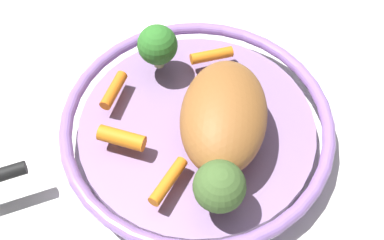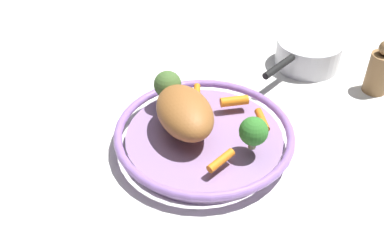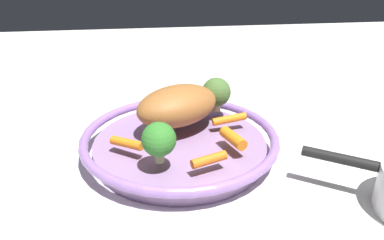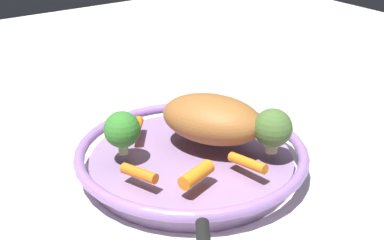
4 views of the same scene
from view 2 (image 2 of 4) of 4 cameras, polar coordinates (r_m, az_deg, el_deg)
name	(u,v)px [view 2 (image 2 of 4)]	position (r m, az deg, el deg)	size (l,w,h in m)	color
ground_plane	(204,145)	(0.89, 1.53, -3.25)	(2.17, 2.17, 0.00)	silver
serving_bowl	(204,136)	(0.87, 1.56, -2.12)	(0.35, 0.35, 0.04)	#8E709E
roast_chicken_piece	(184,114)	(0.84, -1.01, 0.81)	(0.16, 0.10, 0.07)	#985D2C
baby_carrot_left	(234,101)	(0.92, 5.44, 2.43)	(0.02, 0.02, 0.06)	orange
baby_carrot_center	(262,120)	(0.88, 8.96, 0.01)	(0.01, 0.01, 0.06)	orange
baby_carrot_back	(197,96)	(0.93, 0.61, 3.15)	(0.01, 0.01, 0.06)	orange
baby_carrot_right	(221,161)	(0.78, 3.72, -5.20)	(0.02, 0.02, 0.06)	orange
broccoli_floret_edge	(168,85)	(0.91, -3.14, 4.51)	(0.06, 0.06, 0.07)	tan
broccoli_floret_large	(254,132)	(0.80, 7.88, -1.47)	(0.05, 0.05, 0.07)	#96AB66
pepper_mill	(380,70)	(1.09, 22.89, 5.88)	(0.05, 0.05, 0.13)	olive
saucepan	(308,54)	(1.15, 14.58, 8.22)	(0.24, 0.19, 0.07)	silver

